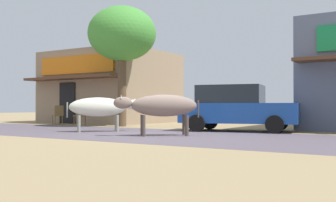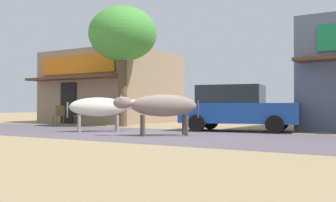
% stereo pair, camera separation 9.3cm
% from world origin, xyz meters
% --- Properties ---
extents(ground, '(80.00, 80.00, 0.00)m').
position_xyz_m(ground, '(0.00, 0.00, 0.00)').
color(ground, '#9B835B').
extents(asphalt_road, '(72.00, 5.49, 0.00)m').
position_xyz_m(asphalt_road, '(0.00, 0.00, 0.00)').
color(asphalt_road, '#594F59').
rests_on(asphalt_road, ground).
extents(storefront_left_cafe, '(6.19, 6.36, 3.84)m').
position_xyz_m(storefront_left_cafe, '(-7.78, 7.07, 1.92)').
color(storefront_left_cafe, '#947C61').
rests_on(storefront_left_cafe, ground).
extents(roadside_tree, '(3.02, 3.02, 5.32)m').
position_xyz_m(roadside_tree, '(-4.21, 3.56, 4.06)').
color(roadside_tree, brown).
rests_on(roadside_tree, ground).
extents(parked_hatchback_car, '(4.33, 2.57, 1.64)m').
position_xyz_m(parked_hatchback_car, '(1.41, 3.08, 0.84)').
color(parked_hatchback_car, '#1A479A').
rests_on(parked_hatchback_car, ground).
extents(cow_near_brown, '(2.13, 2.08, 1.20)m').
position_xyz_m(cow_near_brown, '(-2.50, 0.22, 0.85)').
color(cow_near_brown, silver).
rests_on(cow_near_brown, ground).
extents(cow_far_dark, '(2.23, 2.01, 1.25)m').
position_xyz_m(cow_far_dark, '(0.37, -0.23, 0.90)').
color(cow_far_dark, '#7D695D').
rests_on(cow_far_dark, ground).
extents(cafe_chair_near_tree, '(0.57, 0.57, 0.92)m').
position_xyz_m(cafe_chair_near_tree, '(-7.71, 3.07, 0.51)').
color(cafe_chair_near_tree, brown).
rests_on(cafe_chair_near_tree, ground).
extents(cafe_chair_by_doorway, '(0.48, 0.48, 0.92)m').
position_xyz_m(cafe_chair_by_doorway, '(-6.19, 3.05, 0.51)').
color(cafe_chair_by_doorway, brown).
rests_on(cafe_chair_by_doorway, ground).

